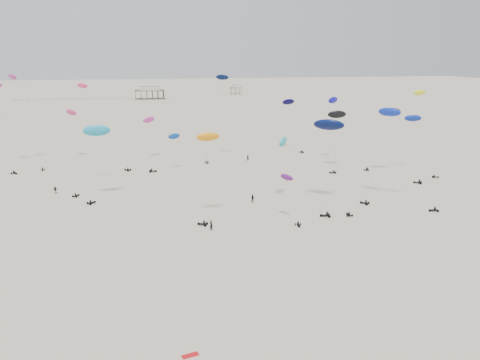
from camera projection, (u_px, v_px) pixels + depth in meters
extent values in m
plane|color=beige|center=(184.00, 130.00, 199.70)|extent=(900.00, 900.00, 0.00)
cube|color=brown|center=(149.00, 90.00, 337.63)|extent=(21.00, 13.00, 0.30)
cube|color=silver|center=(149.00, 88.00, 337.18)|extent=(14.00, 8.40, 3.20)
cube|color=#B2B2AD|center=(149.00, 85.00, 336.72)|extent=(15.00, 9.00, 0.30)
cube|color=brown|center=(236.00, 88.00, 380.60)|extent=(9.00, 7.00, 0.30)
cube|color=silver|center=(236.00, 86.00, 380.25)|extent=(5.60, 4.20, 2.40)
cube|color=#B2B2AD|center=(236.00, 84.00, 379.90)|extent=(6.00, 4.50, 0.30)
cube|color=black|center=(75.00, 98.00, 328.15)|extent=(80.00, 0.10, 0.10)
cylinder|color=gray|center=(215.00, 120.00, 137.82)|extent=(0.03, 0.03, 24.62)
ellipsoid|color=#041036|center=(222.00, 77.00, 138.10)|extent=(4.36, 3.69, 2.02)
cylinder|color=gray|center=(79.00, 140.00, 106.45)|extent=(0.03, 0.03, 24.60)
ellipsoid|color=#F83A73|center=(82.00, 86.00, 107.81)|extent=(3.38, 3.21, 1.58)
cylinder|color=gray|center=(423.00, 164.00, 96.10)|extent=(0.03, 0.03, 18.44)
ellipsoid|color=#0B2697|center=(413.00, 118.00, 96.93)|extent=(3.79, 2.43, 1.76)
cylinder|color=gray|center=(293.00, 201.00, 87.72)|extent=(0.03, 0.03, 8.41)
ellipsoid|color=#63167E|center=(287.00, 177.00, 88.43)|extent=(2.64, 3.26, 1.53)
cylinder|color=gray|center=(295.00, 127.00, 152.97)|extent=(0.03, 0.03, 16.10)
ellipsoid|color=#080437|center=(288.00, 102.00, 153.58)|extent=(5.00, 3.16, 2.33)
cylinder|color=gray|center=(349.00, 134.00, 132.98)|extent=(0.03, 0.03, 22.42)
ellipsoid|color=#0D0DAF|center=(333.00, 100.00, 136.89)|extent=(4.63, 3.88, 2.21)
cylinder|color=gray|center=(58.00, 141.00, 134.80)|extent=(0.03, 0.03, 20.46)
ellipsoid|color=#CF307D|center=(71.00, 112.00, 140.49)|extent=(4.82, 5.30, 2.50)
cylinder|color=gray|center=(163.00, 154.00, 127.36)|extent=(0.03, 0.03, 10.29)
ellipsoid|color=#0C41A4|center=(174.00, 136.00, 127.52)|extent=(3.88, 2.78, 1.80)
cylinder|color=gray|center=(377.00, 159.00, 98.99)|extent=(0.03, 0.03, 18.62)
ellipsoid|color=#0E27BA|center=(390.00, 112.00, 98.12)|extent=(4.76, 4.98, 2.40)
cylinder|color=gray|center=(3.00, 125.00, 127.71)|extent=(0.03, 0.03, 28.03)
ellipsoid|color=#B92B8C|center=(13.00, 77.00, 131.90)|extent=(4.10, 4.88, 2.20)
cylinder|color=gray|center=(206.00, 181.00, 87.24)|extent=(0.03, 0.03, 15.14)
ellipsoid|color=#FF970D|center=(208.00, 137.00, 87.02)|extent=(4.50, 2.12, 2.20)
cylinder|color=gray|center=(427.00, 135.00, 121.23)|extent=(0.03, 0.03, 21.31)
ellipsoid|color=#F5F414|center=(420.00, 93.00, 121.04)|extent=(3.71, 2.01, 1.77)
cylinder|color=gray|center=(303.00, 178.00, 96.12)|extent=(0.03, 0.03, 17.98)
ellipsoid|color=#18AAB8|center=(283.00, 142.00, 100.12)|extent=(3.82, 4.90, 2.30)
cylinder|color=gray|center=(335.00, 144.00, 126.95)|extent=(0.03, 0.03, 14.91)
ellipsoid|color=black|center=(337.00, 114.00, 127.93)|extent=(5.38, 2.69, 2.57)
cylinder|color=gray|center=(5.00, 129.00, 127.41)|extent=(0.03, 0.03, 24.95)
cylinder|color=gray|center=(338.00, 171.00, 94.68)|extent=(0.03, 0.03, 17.69)
ellipsoid|color=#050F40|center=(329.00, 125.00, 96.60)|extent=(6.99, 5.79, 3.16)
cylinder|color=gray|center=(94.00, 168.00, 99.99)|extent=(0.03, 0.03, 14.11)
ellipsoid|color=#1999C2|center=(96.00, 131.00, 99.87)|extent=(5.78, 2.09, 2.76)
cylinder|color=gray|center=(139.00, 144.00, 134.72)|extent=(0.03, 0.03, 19.18)
ellipsoid|color=#E235AB|center=(149.00, 120.00, 140.74)|extent=(4.76, 4.80, 2.41)
cylinder|color=gray|center=(404.00, 147.00, 118.80)|extent=(0.03, 0.03, 18.74)
ellipsoid|color=black|center=(390.00, 112.00, 121.65)|extent=(6.02, 3.56, 2.82)
imported|color=black|center=(211.00, 230.00, 85.07)|extent=(0.91, 0.99, 2.23)
imported|color=black|center=(253.00, 202.00, 101.11)|extent=(1.08, 0.67, 2.12)
imported|color=black|center=(56.00, 193.00, 107.73)|extent=(1.29, 0.81, 2.05)
imported|color=black|center=(248.00, 161.00, 141.20)|extent=(0.94, 0.89, 2.14)
cube|color=red|center=(190.00, 356.00, 49.56)|extent=(1.91, 1.07, 0.07)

